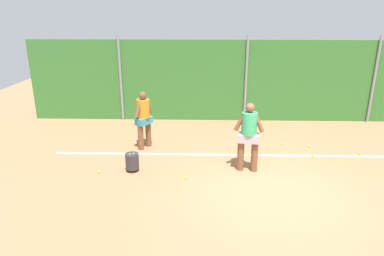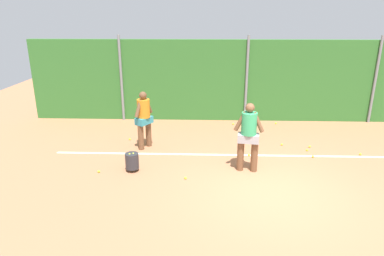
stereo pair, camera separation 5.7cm
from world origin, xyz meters
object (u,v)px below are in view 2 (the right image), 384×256
Objects in this scene: tennis_ball_4 at (99,171)px; tennis_ball_0 at (310,147)px; tennis_ball_11 at (130,139)px; player_midcourt at (144,117)px; tennis_ball_5 at (313,156)px; tennis_ball_6 at (360,154)px; tennis_ball_2 at (307,150)px; tennis_ball_3 at (137,124)px; tennis_ball_7 at (185,178)px; tennis_ball_9 at (276,123)px; tennis_ball_1 at (249,155)px; tennis_ball_10 at (282,144)px; ball_hopper at (132,161)px; player_foreground_near at (249,134)px; tennis_ball_8 at (233,124)px.

tennis_ball_0 is at bearing 18.16° from tennis_ball_4.
tennis_ball_0 is at bearing -4.48° from tennis_ball_11.
player_midcourt is at bearing -178.01° from tennis_ball_0.
tennis_ball_0 is at bearing 80.51° from tennis_ball_5.
tennis_ball_4 is 1.00× the size of tennis_ball_6.
tennis_ball_4 is at bearing -163.95° from tennis_ball_2.
tennis_ball_3 is at bearing -129.72° from player_midcourt.
tennis_ball_11 is (-0.63, 0.64, -0.98)m from player_midcourt.
tennis_ball_9 is (3.21, 4.69, 0.00)m from tennis_ball_7.
tennis_ball_0 is 1.00× the size of tennis_ball_5.
tennis_ball_9 is at bearing 65.95° from tennis_ball_1.
tennis_ball_5 is 1.00× the size of tennis_ball_10.
player_midcourt is at bearing -150.78° from tennis_ball_9.
tennis_ball_5 is at bearing 22.35° from tennis_ball_7.
tennis_ball_0 is (5.26, 1.86, -0.26)m from ball_hopper.
tennis_ball_11 is at bearing 167.62° from tennis_ball_5.
tennis_ball_1 is at bearing -142.22° from tennis_ball_10.
player_midcourt is (-3.01, 1.54, -0.04)m from player_foreground_near.
tennis_ball_10 is at bearing 37.78° from tennis_ball_1.
tennis_ball_8 is 1.00× the size of tennis_ball_11.
player_foreground_near reaches higher than tennis_ball_8.
tennis_ball_6 and tennis_ball_9 have the same top height.
tennis_ball_11 is at bearing 162.53° from tennis_ball_1.
ball_hopper is at bearing -168.20° from tennis_ball_5.
tennis_ball_8 is (-2.10, 3.03, 0.00)m from tennis_ball_5.
tennis_ball_9 is at bearing 42.39° from ball_hopper.
ball_hopper reaches higher than tennis_ball_3.
tennis_ball_6 is 5.44m from tennis_ball_7.
tennis_ball_11 is (-5.66, 0.75, 0.00)m from tennis_ball_2.
player_foreground_near is 28.39× the size of tennis_ball_6.
tennis_ball_1 is 2.39m from tennis_ball_7.
tennis_ball_11 is (0.31, 2.47, 0.00)m from tennis_ball_4.
tennis_ball_7 is at bearing 28.07° from player_foreground_near.
tennis_ball_5 is 3.97m from tennis_ball_7.
tennis_ball_8 is at bearing 53.59° from ball_hopper.
tennis_ball_8 is at bearing 70.91° from tennis_ball_7.
ball_hopper is at bearing -137.61° from tennis_ball_9.
tennis_ball_3 is at bearing -177.95° from tennis_ball_8.
tennis_ball_10 is at bearing -117.14° from player_foreground_near.
tennis_ball_1 is 4.84m from tennis_ball_3.
tennis_ball_1 is 1.89m from tennis_ball_2.
tennis_ball_11 is (-5.69, 1.25, 0.00)m from tennis_ball_5.
tennis_ball_2 is at bearing 28.89° from tennis_ball_7.
player_foreground_near is at bearing -144.67° from tennis_ball_2.
ball_hopper is at bearing 9.60° from tennis_ball_4.
tennis_ball_1 is 4.01m from tennis_ball_11.
ball_hopper is 5.11m from tennis_ball_8.
tennis_ball_1 is 1.00× the size of tennis_ball_2.
tennis_ball_6 is at bearing 119.68° from player_midcourt.
tennis_ball_0 and tennis_ball_6 have the same top height.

